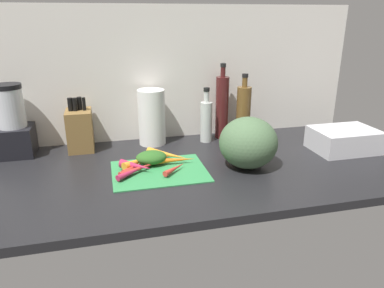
{
  "coord_description": "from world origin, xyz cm",
  "views": [
    {
      "loc": [
        -33.27,
        -125.56,
        55.25
      ],
      "look_at": [
        -2.53,
        -1.38,
        9.45
      ],
      "focal_mm": 33.69,
      "sensor_mm": 36.0,
      "label": 1
    }
  ],
  "objects_px": {
    "cutting_board": "(159,171)",
    "paper_towel_roll": "(152,117)",
    "carrot_0": "(135,171)",
    "carrot_6": "(140,168)",
    "carrot_4": "(167,154)",
    "bottle_1": "(222,107)",
    "carrot_3": "(174,160)",
    "carrot_7": "(136,166)",
    "blender_appliance": "(13,126)",
    "dish_rack": "(344,140)",
    "carrot_8": "(159,160)",
    "winter_squash": "(248,143)",
    "bottle_0": "(206,120)",
    "bottle_2": "(243,112)",
    "knife_block": "(80,130)",
    "carrot_1": "(134,167)",
    "carrot_2": "(175,169)",
    "carrot_5": "(137,162)"
  },
  "relations": [
    {
      "from": "carrot_7",
      "to": "carrot_5",
      "type": "bearing_deg",
      "value": 75.64
    },
    {
      "from": "carrot_4",
      "to": "dish_rack",
      "type": "xyz_separation_m",
      "value": [
        0.76,
        -0.07,
        0.02
      ]
    },
    {
      "from": "carrot_1",
      "to": "carrot_6",
      "type": "height_order",
      "value": "carrot_6"
    },
    {
      "from": "carrot_7",
      "to": "bottle_0",
      "type": "height_order",
      "value": "bottle_0"
    },
    {
      "from": "carrot_3",
      "to": "carrot_7",
      "type": "bearing_deg",
      "value": -168.33
    },
    {
      "from": "knife_block",
      "to": "blender_appliance",
      "type": "xyz_separation_m",
      "value": [
        -0.26,
        -0.0,
        0.04
      ]
    },
    {
      "from": "carrot_7",
      "to": "paper_towel_roll",
      "type": "height_order",
      "value": "paper_towel_roll"
    },
    {
      "from": "carrot_3",
      "to": "bottle_2",
      "type": "relative_size",
      "value": 0.55
    },
    {
      "from": "winter_squash",
      "to": "paper_towel_roll",
      "type": "relative_size",
      "value": 0.9
    },
    {
      "from": "bottle_2",
      "to": "dish_rack",
      "type": "bearing_deg",
      "value": -35.69
    },
    {
      "from": "carrot_8",
      "to": "knife_block",
      "type": "height_order",
      "value": "knife_block"
    },
    {
      "from": "winter_squash",
      "to": "bottle_0",
      "type": "distance_m",
      "value": 0.34
    },
    {
      "from": "carrot_4",
      "to": "bottle_1",
      "type": "relative_size",
      "value": 0.51
    },
    {
      "from": "carrot_0",
      "to": "carrot_6",
      "type": "height_order",
      "value": "same"
    },
    {
      "from": "carrot_5",
      "to": "paper_towel_roll",
      "type": "xyz_separation_m",
      "value": [
        0.1,
        0.26,
        0.1
      ]
    },
    {
      "from": "cutting_board",
      "to": "carrot_4",
      "type": "height_order",
      "value": "carrot_4"
    },
    {
      "from": "carrot_0",
      "to": "knife_block",
      "type": "bearing_deg",
      "value": 121.14
    },
    {
      "from": "carrot_3",
      "to": "blender_appliance",
      "type": "xyz_separation_m",
      "value": [
        -0.62,
        0.27,
        0.11
      ]
    },
    {
      "from": "carrot_2",
      "to": "carrot_0",
      "type": "bearing_deg",
      "value": 173.87
    },
    {
      "from": "carrot_3",
      "to": "carrot_4",
      "type": "height_order",
      "value": "carrot_4"
    },
    {
      "from": "cutting_board",
      "to": "paper_towel_roll",
      "type": "bearing_deg",
      "value": 86.36
    },
    {
      "from": "blender_appliance",
      "to": "paper_towel_roll",
      "type": "distance_m",
      "value": 0.57
    },
    {
      "from": "knife_block",
      "to": "dish_rack",
      "type": "height_order",
      "value": "knife_block"
    },
    {
      "from": "carrot_4",
      "to": "paper_towel_roll",
      "type": "height_order",
      "value": "paper_towel_roll"
    },
    {
      "from": "bottle_1",
      "to": "bottle_0",
      "type": "bearing_deg",
      "value": -156.09
    },
    {
      "from": "carrot_7",
      "to": "carrot_0",
      "type": "bearing_deg",
      "value": -101.63
    },
    {
      "from": "carrot_4",
      "to": "carrot_2",
      "type": "bearing_deg",
      "value": -87.47
    },
    {
      "from": "carrot_1",
      "to": "winter_squash",
      "type": "xyz_separation_m",
      "value": [
        0.43,
        -0.05,
        0.08
      ]
    },
    {
      "from": "blender_appliance",
      "to": "bottle_2",
      "type": "bearing_deg",
      "value": -1.15
    },
    {
      "from": "carrot_4",
      "to": "bottle_0",
      "type": "bearing_deg",
      "value": 40.72
    },
    {
      "from": "bottle_1",
      "to": "blender_appliance",
      "type": "bearing_deg",
      "value": -178.9
    },
    {
      "from": "carrot_2",
      "to": "carrot_8",
      "type": "bearing_deg",
      "value": 113.83
    },
    {
      "from": "cutting_board",
      "to": "carrot_1",
      "type": "bearing_deg",
      "value": 166.94
    },
    {
      "from": "carrot_4",
      "to": "bottle_0",
      "type": "distance_m",
      "value": 0.3
    },
    {
      "from": "carrot_1",
      "to": "carrot_5",
      "type": "relative_size",
      "value": 0.89
    },
    {
      "from": "bottle_0",
      "to": "carrot_4",
      "type": "bearing_deg",
      "value": -139.28
    },
    {
      "from": "carrot_8",
      "to": "blender_appliance",
      "type": "xyz_separation_m",
      "value": [
        -0.56,
        0.24,
        0.11
      ]
    },
    {
      "from": "bottle_2",
      "to": "bottle_0",
      "type": "bearing_deg",
      "value": -179.53
    },
    {
      "from": "blender_appliance",
      "to": "bottle_0",
      "type": "height_order",
      "value": "blender_appliance"
    },
    {
      "from": "cutting_board",
      "to": "carrot_5",
      "type": "height_order",
      "value": "carrot_5"
    },
    {
      "from": "carrot_0",
      "to": "dish_rack",
      "type": "bearing_deg",
      "value": 2.99
    },
    {
      "from": "carrot_8",
      "to": "dish_rack",
      "type": "height_order",
      "value": "dish_rack"
    },
    {
      "from": "carrot_3",
      "to": "carrot_5",
      "type": "distance_m",
      "value": 0.14
    },
    {
      "from": "knife_block",
      "to": "bottle_1",
      "type": "bearing_deg",
      "value": 1.34
    },
    {
      "from": "carrot_6",
      "to": "carrot_8",
      "type": "xyz_separation_m",
      "value": [
        0.08,
        0.07,
        -0.0
      ]
    },
    {
      "from": "carrot_8",
      "to": "bottle_2",
      "type": "relative_size",
      "value": 0.43
    },
    {
      "from": "cutting_board",
      "to": "blender_appliance",
      "type": "distance_m",
      "value": 0.65
    },
    {
      "from": "carrot_6",
      "to": "carrot_7",
      "type": "relative_size",
      "value": 1.39
    },
    {
      "from": "carrot_7",
      "to": "paper_towel_roll",
      "type": "distance_m",
      "value": 0.34
    },
    {
      "from": "carrot_8",
      "to": "paper_towel_roll",
      "type": "xyz_separation_m",
      "value": [
        0.01,
        0.25,
        0.1
      ]
    }
  ]
}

